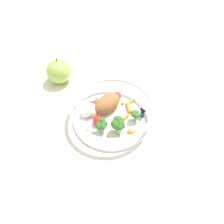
{
  "coord_description": "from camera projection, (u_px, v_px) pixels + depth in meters",
  "views": [
    {
      "loc": [
        -0.17,
        0.45,
        0.61
      ],
      "look_at": [
        0.01,
        -0.01,
        0.03
      ],
      "focal_mm": 41.82,
      "sensor_mm": 36.0,
      "label": 1
    }
  ],
  "objects": [
    {
      "name": "ground_plane",
      "position": [
        114.0,
        124.0,
        0.77
      ],
      "size": [
        2.4,
        2.4,
        0.0
      ],
      "primitive_type": "plane",
      "color": "silver"
    },
    {
      "name": "loose_apple",
      "position": [
        59.0,
        71.0,
        0.87
      ],
      "size": [
        0.08,
        0.08,
        0.1
      ],
      "color": "#8CB74C",
      "rests_on": "ground_plane"
    },
    {
      "name": "food_container",
      "position": [
        110.0,
        112.0,
        0.76
      ],
      "size": [
        0.24,
        0.24,
        0.07
      ],
      "color": "white",
      "rests_on": "ground_plane"
    }
  ]
}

